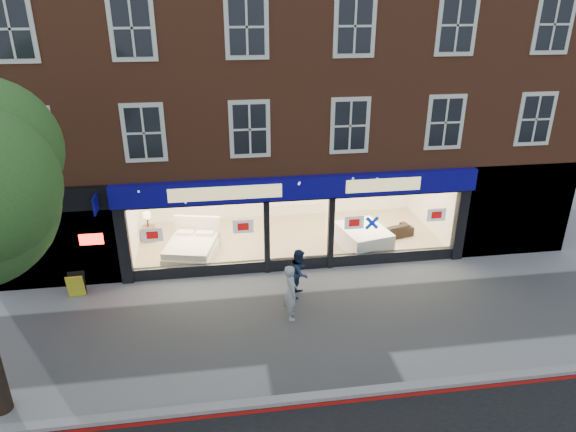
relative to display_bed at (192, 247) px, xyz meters
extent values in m
plane|color=gray|center=(3.51, -4.33, -0.42)|extent=(120.00, 120.00, 0.00)
cube|color=#8C0A07|center=(3.51, -7.43, -0.41)|extent=(60.00, 0.10, 0.01)
cube|color=gray|center=(3.51, -7.23, -0.36)|extent=(60.00, 0.25, 0.12)
cube|color=tan|center=(3.51, 0.92, -0.37)|extent=(11.00, 4.50, 0.10)
cube|color=brown|center=(3.51, 2.67, 6.23)|extent=(19.00, 8.00, 6.70)
cube|color=#0B087A|center=(3.51, -1.45, 2.53)|extent=(11.40, 0.28, 0.70)
cube|color=black|center=(3.51, -1.25, -0.22)|extent=(11.00, 0.18, 0.40)
cube|color=black|center=(-1.99, -1.28, 0.88)|extent=(0.35, 0.30, 2.60)
cube|color=black|center=(9.01, -1.28, 0.88)|extent=(0.35, 0.30, 2.60)
cube|color=white|center=(0.26, -1.33, 1.03)|extent=(4.20, 0.02, 2.10)
cube|color=white|center=(6.76, -1.33, 1.03)|extent=(4.20, 0.02, 2.10)
cube|color=white|center=(3.51, -1.08, 0.73)|extent=(1.80, 0.02, 2.10)
cube|color=silver|center=(3.51, 3.17, 0.88)|extent=(11.00, 0.20, 2.60)
cube|color=#FFEAC6|center=(3.51, 0.92, 2.18)|extent=(11.00, 4.50, 0.12)
cube|color=black|center=(-4.09, -1.03, 1.23)|extent=(3.80, 0.60, 3.30)
cube|color=#FF140C|center=(-2.89, -1.38, 1.18)|extent=(0.70, 0.04, 0.35)
cube|color=black|center=(11.01, -1.13, 1.23)|extent=(4.00, 0.40, 3.30)
cube|color=white|center=(-0.03, -0.13, -0.15)|extent=(1.98, 2.18, 0.33)
cube|color=white|center=(-0.03, -0.13, 0.13)|extent=(1.90, 2.10, 0.23)
cube|color=white|center=(0.20, 0.84, 0.24)|extent=(1.65, 0.50, 1.12)
cube|color=white|center=(-0.22, 0.60, 0.30)|extent=(0.66, 0.43, 0.11)
cube|color=white|center=(0.46, 0.44, 0.30)|extent=(0.66, 0.43, 0.11)
cube|color=brown|center=(-1.59, 1.46, -0.04)|extent=(0.46, 0.46, 0.55)
cube|color=white|center=(6.00, -0.21, -0.19)|extent=(1.84, 2.14, 0.25)
cube|color=white|center=(6.00, -0.21, 0.05)|extent=(1.84, 2.14, 0.25)
cube|color=white|center=(6.00, -0.21, 0.30)|extent=(1.84, 2.14, 0.25)
imported|color=black|center=(7.21, 0.45, -0.06)|extent=(1.86, 1.13, 0.51)
cube|color=gold|center=(-3.39, -1.94, -0.03)|extent=(0.52, 0.35, 0.77)
imported|color=#A1A5A9|center=(2.83, -3.98, 0.41)|extent=(0.42, 0.61, 1.64)
imported|color=#172641|center=(3.28, -2.81, 0.34)|extent=(0.84, 0.91, 1.50)
camera|label=1|loc=(0.98, -16.04, 8.00)|focal=32.00mm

